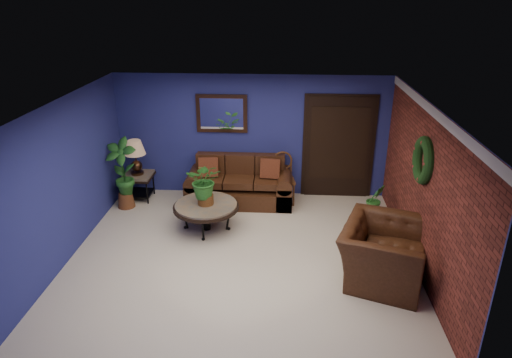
# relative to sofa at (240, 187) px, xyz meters

# --- Properties ---
(floor) EXTENTS (5.50, 5.50, 0.00)m
(floor) POSITION_rel_sofa_xyz_m (0.22, -2.08, -0.31)
(floor) COLOR beige
(floor) RESTS_ON ground
(wall_back) EXTENTS (5.50, 0.04, 2.50)m
(wall_back) POSITION_rel_sofa_xyz_m (0.22, 0.42, 0.94)
(wall_back) COLOR navy
(wall_back) RESTS_ON ground
(wall_left) EXTENTS (0.04, 5.00, 2.50)m
(wall_left) POSITION_rel_sofa_xyz_m (-2.53, -2.08, 0.94)
(wall_left) COLOR navy
(wall_left) RESTS_ON ground
(wall_right_brick) EXTENTS (0.04, 5.00, 2.50)m
(wall_right_brick) POSITION_rel_sofa_xyz_m (2.97, -2.08, 0.94)
(wall_right_brick) COLOR maroon
(wall_right_brick) RESTS_ON ground
(ceiling) EXTENTS (5.50, 5.00, 0.02)m
(ceiling) POSITION_rel_sofa_xyz_m (0.22, -2.08, 2.19)
(ceiling) COLOR silver
(ceiling) RESTS_ON wall_back
(crown_molding) EXTENTS (0.03, 5.00, 0.14)m
(crown_molding) POSITION_rel_sofa_xyz_m (2.94, -2.08, 2.12)
(crown_molding) COLOR white
(crown_molding) RESTS_ON wall_right_brick
(wall_mirror) EXTENTS (1.02, 0.06, 0.77)m
(wall_mirror) POSITION_rel_sofa_xyz_m (-0.38, 0.38, 1.41)
(wall_mirror) COLOR #3F2416
(wall_mirror) RESTS_ON wall_back
(closet_door) EXTENTS (1.44, 0.06, 2.18)m
(closet_door) POSITION_rel_sofa_xyz_m (1.97, 0.39, 0.74)
(closet_door) COLOR black
(closet_door) RESTS_ON wall_back
(wreath) EXTENTS (0.16, 0.72, 0.72)m
(wreath) POSITION_rel_sofa_xyz_m (2.91, -2.03, 1.39)
(wreath) COLOR black
(wreath) RESTS_ON wall_right_brick
(sofa) EXTENTS (2.10, 0.91, 0.95)m
(sofa) POSITION_rel_sofa_xyz_m (0.00, 0.00, 0.00)
(sofa) COLOR #422213
(sofa) RESTS_ON ground
(coffee_table) EXTENTS (1.17, 1.17, 0.50)m
(coffee_table) POSITION_rel_sofa_xyz_m (-0.49, -1.23, 0.13)
(coffee_table) COLOR #59554E
(coffee_table) RESTS_ON ground
(end_table) EXTENTS (0.60, 0.60, 0.54)m
(end_table) POSITION_rel_sofa_xyz_m (-2.08, -0.03, 0.11)
(end_table) COLOR #59554E
(end_table) RESTS_ON ground
(table_lamp) EXTENTS (0.41, 0.41, 0.69)m
(table_lamp) POSITION_rel_sofa_xyz_m (-2.08, -0.03, 0.68)
(table_lamp) COLOR #3F2416
(table_lamp) RESTS_ON end_table
(side_chair) EXTENTS (0.50, 0.50, 1.03)m
(side_chair) POSITION_rel_sofa_xyz_m (0.86, 0.05, 0.27)
(side_chair) COLOR #562C18
(side_chair) RESTS_ON ground
(armchair) EXTENTS (1.55, 1.65, 0.87)m
(armchair) POSITION_rel_sofa_xyz_m (2.37, -2.56, 0.12)
(armchair) COLOR #422213
(armchair) RESTS_ON ground
(coffee_plant) EXTENTS (0.59, 0.52, 0.79)m
(coffee_plant) POSITION_rel_sofa_xyz_m (-0.49, -1.23, 0.63)
(coffee_plant) COLOR brown
(coffee_plant) RESTS_ON coffee_table
(floor_plant) EXTENTS (0.40, 0.36, 0.75)m
(floor_plant) POSITION_rel_sofa_xyz_m (2.57, -0.74, 0.07)
(floor_plant) COLOR brown
(floor_plant) RESTS_ON ground
(tall_plant) EXTENTS (0.68, 0.52, 1.41)m
(tall_plant) POSITION_rel_sofa_xyz_m (-2.23, -0.43, 0.45)
(tall_plant) COLOR brown
(tall_plant) RESTS_ON ground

